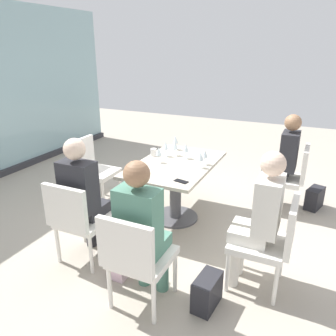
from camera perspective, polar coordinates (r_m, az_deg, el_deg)
name	(u,v)px	position (r m, az deg, el deg)	size (l,w,h in m)	color
ground_plane	(175,218)	(4.17, 1.26, -8.61)	(12.00, 12.00, 0.00)	#A89E8E
dining_table_main	(176,177)	(3.93, 1.32, -1.60)	(1.35, 0.85, 0.73)	#BCB29E
chair_front_right	(290,175)	(4.43, 20.46, -1.07)	(0.46, 0.50, 0.87)	silver
chair_far_left	(78,217)	(3.26, -15.38, -8.26)	(0.50, 0.46, 0.87)	silver
chair_side_end	(136,256)	(2.65, -5.53, -14.91)	(0.50, 0.46, 0.87)	silver
chair_front_left	(270,238)	(2.97, 17.37, -11.59)	(0.46, 0.50, 0.87)	silver
chair_near_window	(92,166)	(4.55, -13.04, 0.28)	(0.46, 0.51, 0.87)	silver
person_front_right	(283,158)	(4.37, 19.38, 1.63)	(0.34, 0.39, 1.26)	#28282D
person_far_left	(83,193)	(3.25, -14.49, -4.30)	(0.39, 0.34, 1.26)	#28282D
person_side_end	(142,226)	(2.61, -4.47, -10.04)	(0.39, 0.34, 1.26)	#4C7F6B
person_front_left	(260,214)	(2.88, 15.64, -7.78)	(0.34, 0.39, 1.26)	silver
wine_glass_0	(186,148)	(3.99, 3.11, 3.48)	(0.07, 0.07, 0.18)	silver
wine_glass_1	(200,157)	(3.69, 5.66, 2.00)	(0.07, 0.07, 0.18)	silver
wine_glass_2	(175,145)	(4.10, 1.20, 3.96)	(0.07, 0.07, 0.18)	silver
wine_glass_3	(159,152)	(3.84, -1.63, 2.82)	(0.07, 0.07, 0.18)	silver
wine_glass_4	(166,146)	(4.07, -0.40, 3.85)	(0.07, 0.07, 0.18)	silver
wine_glass_5	(175,140)	(4.34, 1.30, 4.91)	(0.07, 0.07, 0.18)	silver
wine_glass_6	(205,154)	(3.80, 6.39, 2.50)	(0.07, 0.07, 0.18)	silver
coffee_cup	(154,152)	(4.12, -2.53, 2.79)	(0.08, 0.08, 0.09)	white
cell_phone_on_table	(181,181)	(3.34, 2.30, -2.32)	(0.07, 0.14, 0.01)	black
handbag_0	(315,198)	(4.76, 24.10, -4.80)	(0.30, 0.16, 0.28)	#232328
handbag_1	(123,260)	(3.23, -7.83, -15.48)	(0.30, 0.16, 0.28)	beige
handbag_2	(207,292)	(2.88, 6.80, -20.56)	(0.30, 0.16, 0.28)	#232328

